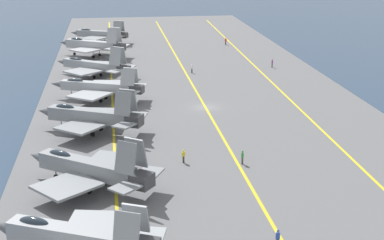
# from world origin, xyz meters

# --- Properties ---
(ground_plane) EXTENTS (2000.00, 2000.00, 0.00)m
(ground_plane) POSITION_xyz_m (0.00, 0.00, 0.00)
(ground_plane) COLOR navy
(carrier_deck) EXTENTS (216.82, 53.85, 0.40)m
(carrier_deck) POSITION_xyz_m (0.00, 0.00, 0.20)
(carrier_deck) COLOR slate
(carrier_deck) RESTS_ON ground
(deck_stripe_foul_line) EXTENTS (195.12, 3.48, 0.01)m
(deck_stripe_foul_line) POSITION_xyz_m (0.00, -14.81, 0.40)
(deck_stripe_foul_line) COLOR yellow
(deck_stripe_foul_line) RESTS_ON carrier_deck
(deck_stripe_centerline) EXTENTS (195.13, 0.36, 0.01)m
(deck_stripe_centerline) POSITION_xyz_m (0.00, 0.00, 0.40)
(deck_stripe_centerline) COLOR yellow
(deck_stripe_centerline) RESTS_ON carrier_deck
(deck_stripe_edge_line) EXTENTS (195.13, 0.70, 0.01)m
(deck_stripe_edge_line) POSITION_xyz_m (0.00, 14.81, 0.40)
(deck_stripe_edge_line) COLOR yellow
(deck_stripe_edge_line) RESTS_ON carrier_deck
(parked_jet_second) EXTENTS (13.11, 15.35, 6.11)m
(parked_jet_second) POSITION_xyz_m (-45.15, 18.41, 2.98)
(parked_jet_second) COLOR #93999E
(parked_jet_second) RESTS_ON carrier_deck
(parked_jet_third) EXTENTS (14.23, 15.56, 6.57)m
(parked_jet_third) POSITION_xyz_m (-29.25, 17.59, 2.74)
(parked_jet_third) COLOR gray
(parked_jet_third) RESTS_ON carrier_deck
(parked_jet_fourth) EXTENTS (12.48, 15.93, 6.63)m
(parked_jet_fourth) POSITION_xyz_m (-10.34, 17.90, 2.92)
(parked_jet_fourth) COLOR gray
(parked_jet_fourth) RESTS_ON carrier_deck
(parked_jet_fifth) EXTENTS (13.49, 16.45, 5.82)m
(parked_jet_fifth) POSITION_xyz_m (6.43, 16.98, 2.76)
(parked_jet_fifth) COLOR #9EA3A8
(parked_jet_fifth) RESTS_ON carrier_deck
(parked_jet_sixth) EXTENTS (13.63, 16.09, 6.34)m
(parked_jet_sixth) POSITION_xyz_m (23.66, 18.08, 2.69)
(parked_jet_sixth) COLOR #93999E
(parked_jet_sixth) RESTS_ON carrier_deck
(parked_jet_seventh) EXTENTS (12.97, 16.40, 6.98)m
(parked_jet_seventh) POSITION_xyz_m (43.53, 18.73, 3.16)
(parked_jet_seventh) COLOR #A8AAAF
(parked_jet_seventh) RESTS_ON carrier_deck
(parked_jet_eighth) EXTENTS (13.06, 15.52, 5.90)m
(parked_jet_eighth) POSITION_xyz_m (60.41, 17.22, 2.81)
(parked_jet_eighth) COLOR gray
(parked_jet_eighth) RESTS_ON carrier_deck
(crew_purple_vest) EXTENTS (0.41, 0.31, 1.73)m
(crew_purple_vest) POSITION_xyz_m (27.15, -18.53, 1.35)
(crew_purple_vest) COLOR #4C473D
(crew_purple_vest) RESTS_ON carrier_deck
(crew_green_vest) EXTENTS (0.44, 0.37, 1.75)m
(crew_green_vest) POSITION_xyz_m (-24.71, -0.52, 1.36)
(crew_green_vest) COLOR #4C473D
(crew_green_vest) RESTS_ON carrier_deck
(crew_red_vest) EXTENTS (0.46, 0.43, 1.75)m
(crew_red_vest) POSITION_xyz_m (54.13, -13.97, 1.36)
(crew_red_vest) COLOR #232328
(crew_red_vest) RESTS_ON carrier_deck
(crew_yellow_vest) EXTENTS (0.46, 0.44, 1.70)m
(crew_yellow_vest) POSITION_xyz_m (-23.27, 6.50, 1.33)
(crew_yellow_vest) COLOR #383328
(crew_yellow_vest) RESTS_ON carrier_deck
(crew_white_vest) EXTENTS (0.46, 0.44, 1.71)m
(crew_white_vest) POSITION_xyz_m (24.41, -1.22, 1.34)
(crew_white_vest) COLOR #383328
(crew_white_vest) RESTS_ON carrier_deck
(crew_blue_vest) EXTENTS (0.37, 0.44, 1.72)m
(crew_blue_vest) POSITION_xyz_m (-44.51, 0.72, 1.34)
(crew_blue_vest) COLOR #383328
(crew_blue_vest) RESTS_ON carrier_deck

